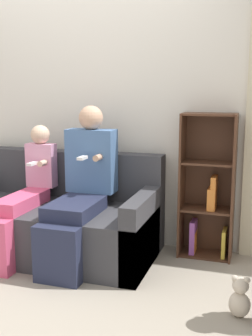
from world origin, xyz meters
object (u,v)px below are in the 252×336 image
at_px(adult_seated, 82,184).
at_px(child_seated, 24,193).
at_px(bookshelf, 208,193).
at_px(couch, 56,220).
at_px(teddy_bear, 240,298).

height_order(adult_seated, child_seated, adult_seated).
bearing_deg(adult_seated, child_seated, -173.88).
relative_size(adult_seated, bookshelf, 1.05).
relative_size(child_seated, bookshelf, 0.90).
distance_m(child_seated, bookshelf, 1.58).
xyz_separation_m(adult_seated, child_seated, (-0.51, -0.05, -0.11)).
relative_size(couch, adult_seated, 1.38).
distance_m(couch, child_seated, 0.37).
bearing_deg(bookshelf, couch, -164.83).
relative_size(adult_seated, teddy_bear, 4.68).
distance_m(child_seated, teddy_bear, 1.95).
xyz_separation_m(couch, child_seated, (-0.21, -0.15, 0.27)).
bearing_deg(teddy_bear, couch, 158.56).
relative_size(couch, teddy_bear, 6.45).
bearing_deg(child_seated, adult_seated, 6.12).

